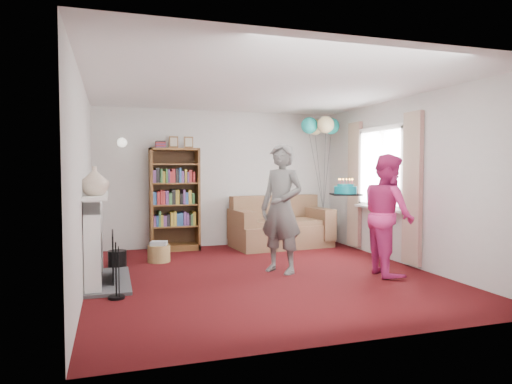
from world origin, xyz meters
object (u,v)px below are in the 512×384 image
object	(u,v)px
person_striped	(282,208)
person_magenta	(388,214)
bookcase	(174,200)
sofa	(280,227)
birthday_cake	(346,190)

from	to	relation	value
person_striped	person_magenta	size ratio (longest dim) A/B	1.09
bookcase	sofa	bearing A→B (deg)	-6.85
bookcase	birthday_cake	distance (m)	3.25
person_striped	birthday_cake	size ratio (longest dim) A/B	4.79
person_striped	person_magenta	world-z (taller)	person_striped
bookcase	person_striped	xyz separation A→B (m)	(1.17, -2.24, 0.01)
sofa	person_striped	distance (m)	2.20
bookcase	person_striped	distance (m)	2.53
person_magenta	birthday_cake	world-z (taller)	person_magenta
sofa	person_striped	size ratio (longest dim) A/B	0.98
bookcase	person_striped	bearing A→B (deg)	-62.29
person_magenta	birthday_cake	bearing A→B (deg)	76.55
birthday_cake	sofa	bearing A→B (deg)	91.82
bookcase	sofa	distance (m)	1.99
birthday_cake	person_magenta	bearing A→B (deg)	-22.19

